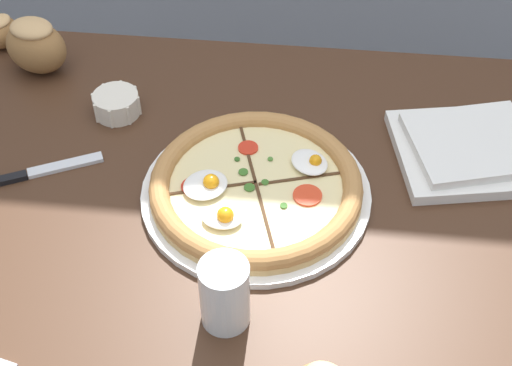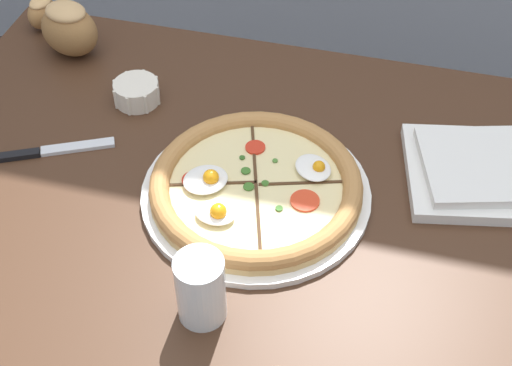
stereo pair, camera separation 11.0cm
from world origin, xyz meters
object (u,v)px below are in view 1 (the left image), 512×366
object	(u,v)px
knife_main	(36,172)
water_glass	(225,297)
pizza	(256,187)
bread_piece_near	(36,45)
ramekin_bowl	(116,103)
dining_table	(298,247)
bread_piece_far	(2,31)
napkin_folded	(471,149)

from	to	relation	value
knife_main	water_glass	xyz separation A→B (m)	(0.35, -0.24, 0.04)
pizza	bread_piece_near	bearing A→B (deg)	147.04
ramekin_bowl	bread_piece_near	bearing A→B (deg)	147.87
dining_table	knife_main	xyz separation A→B (m)	(-0.43, 0.03, 0.10)
knife_main	water_glass	world-z (taller)	water_glass
pizza	bread_piece_far	bearing A→B (deg)	146.49
dining_table	water_glass	bearing A→B (deg)	-112.60
water_glass	ramekin_bowl	bearing A→B (deg)	121.74
bread_piece_near	bread_piece_far	size ratio (longest dim) A/B	1.82
ramekin_bowl	bread_piece_far	xyz separation A→B (m)	(-0.27, 0.18, 0.01)
bread_piece_near	water_glass	xyz separation A→B (m)	(0.43, -0.51, -0.01)
dining_table	pizza	xyz separation A→B (m)	(-0.07, 0.02, 0.12)
bread_piece_far	knife_main	distance (m)	0.39
ramekin_bowl	knife_main	bearing A→B (deg)	-120.02
ramekin_bowl	napkin_folded	bearing A→B (deg)	-4.21
water_glass	knife_main	bearing A→B (deg)	145.12
ramekin_bowl	bread_piece_far	bearing A→B (deg)	146.48
ramekin_bowl	bread_piece_near	distance (m)	0.21
water_glass	bread_piece_near	bearing A→B (deg)	129.58
dining_table	pizza	size ratio (longest dim) A/B	3.74
dining_table	bread_piece_near	size ratio (longest dim) A/B	9.82
napkin_folded	water_glass	bearing A→B (deg)	-135.19
bread_piece_far	water_glass	distance (m)	0.78
dining_table	napkin_folded	xyz separation A→B (m)	(0.27, 0.15, 0.11)
water_glass	bread_piece_far	bearing A→B (deg)	131.72
pizza	napkin_folded	distance (m)	0.37
bread_piece_far	knife_main	bearing A→B (deg)	-62.97
knife_main	pizza	bearing A→B (deg)	-27.68
napkin_folded	dining_table	bearing A→B (deg)	-151.67
knife_main	dining_table	bearing A→B (deg)	-29.51
dining_table	ramekin_bowl	xyz separation A→B (m)	(-0.34, 0.19, 0.12)
pizza	knife_main	distance (m)	0.36
napkin_folded	bread_piece_far	bearing A→B (deg)	165.77
bread_piece_near	ramekin_bowl	bearing A→B (deg)	-32.13
pizza	napkin_folded	xyz separation A→B (m)	(0.35, 0.13, -0.00)
bread_piece_near	water_glass	bearing A→B (deg)	-50.42
ramekin_bowl	water_glass	xyz separation A→B (m)	(0.25, -0.40, 0.03)
dining_table	pizza	distance (m)	0.14
napkin_folded	water_glass	world-z (taller)	water_glass
napkin_folded	knife_main	bearing A→B (deg)	-170.44
pizza	knife_main	bearing A→B (deg)	178.06
pizza	bread_piece_far	xyz separation A→B (m)	(-0.54, 0.36, 0.01)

